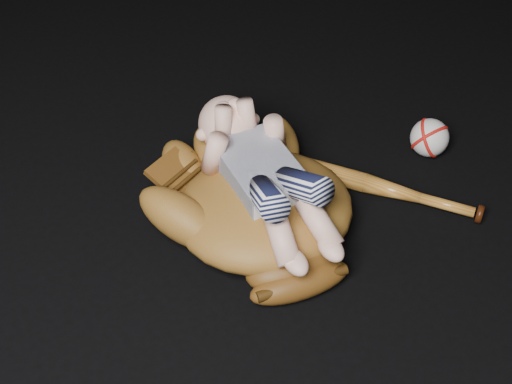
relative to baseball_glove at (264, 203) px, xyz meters
The scene contains 4 objects.
baseball_glove is the anchor object (origin of this frame).
newborn_baby 0.06m from the baseball_glove, 14.94° to the right, with size 0.19×0.41×0.16m, color #F2B29C, non-canonical shape.
baseball_bat 0.24m from the baseball_glove, 10.76° to the right, with size 0.04×0.41×0.04m, color #AA6621, non-canonical shape.
baseball 0.40m from the baseball_glove, ahead, with size 0.08×0.08×0.08m, color silver.
Camera 1 is at (-0.51, -0.60, 0.95)m, focal length 50.00 mm.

